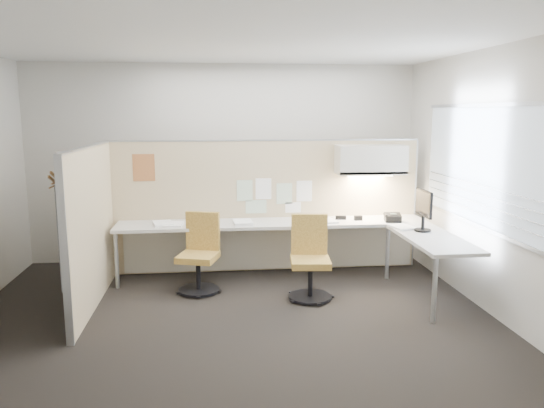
{
  "coord_description": "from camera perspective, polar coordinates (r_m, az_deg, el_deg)",
  "views": [
    {
      "loc": [
        -0.15,
        -5.38,
        2.13
      ],
      "look_at": [
        0.53,
        0.8,
        1.05
      ],
      "focal_mm": 35.0,
      "sensor_mm": 36.0,
      "label": 1
    }
  ],
  "objects": [
    {
      "name": "poster",
      "position": [
        7.04,
        -13.63,
        3.82
      ],
      "size": [
        0.28,
        0.0,
        0.35
      ],
      "primitive_type": "cube",
      "color": "orange",
      "rests_on": "partition_back"
    },
    {
      "name": "chair_left",
      "position": [
        6.42,
        -7.78,
        -5.52
      ],
      "size": [
        0.54,
        0.56,
        0.93
      ],
      "rotation": [
        0.0,
        0.0,
        -0.3
      ],
      "color": "black",
      "rests_on": "floor"
    },
    {
      "name": "paper_stack_4",
      "position": [
        6.87,
        5.84,
        -1.81
      ],
      "size": [
        0.29,
        0.34,
        0.02
      ],
      "primitive_type": "cube",
      "rotation": [
        0.0,
        0.0,
        0.2
      ],
      "color": "white",
      "rests_on": "desk"
    },
    {
      "name": "paper_stack_1",
      "position": [
        6.79,
        -7.45,
        -1.99
      ],
      "size": [
        0.25,
        0.31,
        0.02
      ],
      "primitive_type": "cube",
      "rotation": [
        0.0,
        0.0,
        -0.06
      ],
      "color": "white",
      "rests_on": "desk"
    },
    {
      "name": "tape_dispenser",
      "position": [
        7.02,
        9.26,
        -1.5
      ],
      "size": [
        0.1,
        0.07,
        0.06
      ],
      "primitive_type": "cube",
      "rotation": [
        0.0,
        0.0,
        0.07
      ],
      "color": "black",
      "rests_on": "desk"
    },
    {
      "name": "paper_stack_3",
      "position": [
        6.93,
        3.41,
        -1.71
      ],
      "size": [
        0.26,
        0.32,
        0.02
      ],
      "primitive_type": "cube",
      "rotation": [
        0.0,
        0.0,
        0.1
      ],
      "color": "white",
      "rests_on": "desk"
    },
    {
      "name": "ceiling",
      "position": [
        5.42,
        -4.85,
        17.01
      ],
      "size": [
        5.5,
        4.5,
        0.01
      ],
      "primitive_type": "cube",
      "color": "white",
      "rests_on": "wall_back"
    },
    {
      "name": "paper_stack_6",
      "position": [
        6.74,
        -10.57,
        -2.17
      ],
      "size": [
        0.25,
        0.31,
        0.02
      ],
      "primitive_type": "cube",
      "rotation": [
        0.0,
        0.0,
        -0.06
      ],
      "color": "white",
      "rests_on": "desk"
    },
    {
      "name": "partition_left",
      "position": [
        6.16,
        -18.82,
        -2.41
      ],
      "size": [
        0.06,
        2.2,
        1.75
      ],
      "primitive_type": "cube",
      "color": "#CFBC8F",
      "rests_on": "floor"
    },
    {
      "name": "wall_back",
      "position": [
        7.66,
        -5.15,
        4.38
      ],
      "size": [
        5.5,
        0.02,
        2.8
      ],
      "primitive_type": "cube",
      "color": "beige",
      "rests_on": "ground"
    },
    {
      "name": "wall_right",
      "position": [
        6.15,
        21.92,
        2.36
      ],
      "size": [
        0.02,
        4.5,
        2.8
      ],
      "primitive_type": "cube",
      "color": "beige",
      "rests_on": "ground"
    },
    {
      "name": "monitor",
      "position": [
        6.49,
        16.0,
        -0.38
      ],
      "size": [
        0.2,
        0.47,
        0.49
      ],
      "rotation": [
        0.0,
        0.0,
        1.55
      ],
      "color": "black",
      "rests_on": "desk"
    },
    {
      "name": "stapler",
      "position": [
        7.04,
        7.41,
        -1.45
      ],
      "size": [
        0.15,
        0.07,
        0.05
      ],
      "primitive_type": "cube",
      "rotation": [
        0.0,
        0.0,
        -0.23
      ],
      "color": "black",
      "rests_on": "desk"
    },
    {
      "name": "overhead_bin",
      "position": [
        7.1,
        10.56,
        4.71
      ],
      "size": [
        0.9,
        0.36,
        0.38
      ],
      "primitive_type": "cube",
      "color": "beige",
      "rests_on": "partition_back"
    },
    {
      "name": "task_light_strip",
      "position": [
        7.12,
        10.51,
        3.03
      ],
      "size": [
        0.6,
        0.06,
        0.02
      ],
      "primitive_type": "cube",
      "color": "#FFEABF",
      "rests_on": "overhead_bin"
    },
    {
      "name": "wall_front",
      "position": [
        3.21,
        -3.4,
        -3.24
      ],
      "size": [
        5.5,
        0.02,
        2.8
      ],
      "primitive_type": "cube",
      "color": "beige",
      "rests_on": "ground"
    },
    {
      "name": "window_pane",
      "position": [
        6.13,
        21.8,
        3.76
      ],
      "size": [
        0.01,
        2.8,
        1.3
      ],
      "primitive_type": "cube",
      "color": "#A5B5C0",
      "rests_on": "wall_right"
    },
    {
      "name": "floor",
      "position": [
        5.79,
        -4.44,
        -11.79
      ],
      "size": [
        5.5,
        4.5,
        0.01
      ],
      "primitive_type": "cube",
      "color": "black",
      "rests_on": "ground"
    },
    {
      "name": "desk",
      "position": [
        6.77,
        3.08,
        -3.17
      ],
      "size": [
        4.0,
        2.07,
        0.73
      ],
      "color": "beige",
      "rests_on": "floor"
    },
    {
      "name": "partition_back",
      "position": [
        7.12,
        -0.55,
        -0.26
      ],
      "size": [
        4.1,
        0.06,
        1.75
      ],
      "primitive_type": "cube",
      "color": "#CFBC8F",
      "rests_on": "floor"
    },
    {
      "name": "paper_stack_2",
      "position": [
        6.69,
        -3.16,
        -2.02
      ],
      "size": [
        0.25,
        0.32,
        0.04
      ],
      "primitive_type": "cube",
      "rotation": [
        0.0,
        0.0,
        0.08
      ],
      "color": "white",
      "rests_on": "desk"
    },
    {
      "name": "paper_stack_5",
      "position": [
        6.66,
        13.84,
        -2.42
      ],
      "size": [
        0.3,
        0.35,
        0.02
      ],
      "primitive_type": "cube",
      "rotation": [
        0.0,
        0.0,
        0.24
      ],
      "color": "white",
      "rests_on": "desk"
    },
    {
      "name": "paper_stack_0",
      "position": [
        6.79,
        -11.65,
        -2.07
      ],
      "size": [
        0.3,
        0.35,
        0.03
      ],
      "primitive_type": "cube",
      "rotation": [
        0.0,
        0.0,
        0.24
      ],
      "color": "white",
      "rests_on": "desk"
    },
    {
      "name": "chair_right",
      "position": [
        6.15,
        4.1,
        -6.07
      ],
      "size": [
        0.5,
        0.51,
        0.94
      ],
      "rotation": [
        0.0,
        0.0,
        -0.1
      ],
      "color": "black",
      "rests_on": "floor"
    },
    {
      "name": "phone",
      "position": [
        7.01,
        12.81,
        -1.44
      ],
      "size": [
        0.24,
        0.22,
        0.12
      ],
      "rotation": [
        0.0,
        0.0,
        -0.16
      ],
      "color": "black",
      "rests_on": "desk"
    },
    {
      "name": "coat_hook",
      "position": [
        5.24,
        -22.09,
        1.4
      ],
      "size": [
        0.18,
        0.43,
        1.31
      ],
      "color": "silver",
      "rests_on": "partition_left"
    },
    {
      "name": "pinned_papers",
      "position": [
        7.07,
        0.12,
        0.97
      ],
      "size": [
        1.01,
        0.0,
        0.47
      ],
      "color": "#8CBF8C",
      "rests_on": "partition_back"
    }
  ]
}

